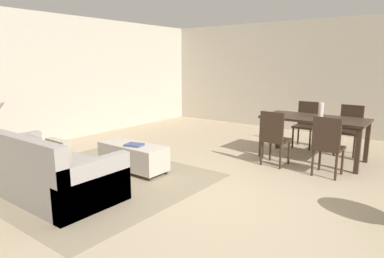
{
  "coord_description": "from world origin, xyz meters",
  "views": [
    {
      "loc": [
        2.18,
        -3.3,
        1.71
      ],
      "look_at": [
        -0.96,
        0.87,
        0.66
      ],
      "focal_mm": 31.29,
      "sensor_mm": 36.0,
      "label": 1
    }
  ],
  "objects_px": {
    "ottoman_table": "(133,156)",
    "dining_chair_near_left": "(274,135)",
    "couch": "(43,172)",
    "dining_chair_near_right": "(328,143)",
    "dining_chair_far_right": "(350,127)",
    "vase_centerpiece": "(321,110)",
    "side_table": "(0,143)",
    "dining_chair_far_left": "(306,122)",
    "dining_table": "(314,122)",
    "book_on_ottoman": "(134,145)"
  },
  "relations": [
    {
      "from": "ottoman_table",
      "to": "dining_chair_near_left",
      "type": "bearing_deg",
      "value": 43.68
    },
    {
      "from": "couch",
      "to": "dining_chair_near_right",
      "type": "distance_m",
      "value": 4.05
    },
    {
      "from": "dining_chair_far_right",
      "to": "vase_centerpiece",
      "type": "height_order",
      "value": "vase_centerpiece"
    },
    {
      "from": "couch",
      "to": "side_table",
      "type": "xyz_separation_m",
      "value": [
        -1.39,
        0.1,
        0.16
      ]
    },
    {
      "from": "couch",
      "to": "side_table",
      "type": "height_order",
      "value": "couch"
    },
    {
      "from": "couch",
      "to": "dining_chair_near_right",
      "type": "bearing_deg",
      "value": 45.95
    },
    {
      "from": "dining_chair_far_left",
      "to": "dining_chair_far_right",
      "type": "xyz_separation_m",
      "value": [
        0.83,
        -0.06,
        0.0
      ]
    },
    {
      "from": "dining_table",
      "to": "dining_chair_far_right",
      "type": "relative_size",
      "value": 1.87
    },
    {
      "from": "ottoman_table",
      "to": "dining_table",
      "type": "relative_size",
      "value": 0.67
    },
    {
      "from": "ottoman_table",
      "to": "dining_chair_near_left",
      "type": "height_order",
      "value": "dining_chair_near_left"
    },
    {
      "from": "dining_table",
      "to": "book_on_ottoman",
      "type": "height_order",
      "value": "dining_table"
    },
    {
      "from": "dining_table",
      "to": "dining_chair_far_left",
      "type": "xyz_separation_m",
      "value": [
        -0.41,
        0.84,
        -0.15
      ]
    },
    {
      "from": "ottoman_table",
      "to": "dining_chair_far_right",
      "type": "bearing_deg",
      "value": 51.58
    },
    {
      "from": "dining_chair_near_right",
      "to": "book_on_ottoman",
      "type": "xyz_separation_m",
      "value": [
        -2.43,
        -1.61,
        -0.07
      ]
    },
    {
      "from": "side_table",
      "to": "dining_chair_near_left",
      "type": "bearing_deg",
      "value": 40.26
    },
    {
      "from": "couch",
      "to": "book_on_ottoman",
      "type": "xyz_separation_m",
      "value": [
        0.38,
        1.29,
        0.16
      ]
    },
    {
      "from": "side_table",
      "to": "dining_chair_near_left",
      "type": "height_order",
      "value": "dining_chair_near_left"
    },
    {
      "from": "dining_chair_near_right",
      "to": "dining_chair_far_right",
      "type": "bearing_deg",
      "value": 91.25
    },
    {
      "from": "dining_chair_near_left",
      "to": "couch",
      "type": "bearing_deg",
      "value": -123.65
    },
    {
      "from": "dining_chair_near_right",
      "to": "dining_chair_near_left",
      "type": "bearing_deg",
      "value": 178.27
    },
    {
      "from": "couch",
      "to": "side_table",
      "type": "bearing_deg",
      "value": 175.99
    },
    {
      "from": "dining_table",
      "to": "dining_chair_far_left",
      "type": "relative_size",
      "value": 1.87
    },
    {
      "from": "dining_table",
      "to": "dining_chair_far_left",
      "type": "bearing_deg",
      "value": 115.96
    },
    {
      "from": "dining_chair_far_left",
      "to": "dining_table",
      "type": "bearing_deg",
      "value": -64.04
    },
    {
      "from": "dining_chair_far_right",
      "to": "book_on_ottoman",
      "type": "distance_m",
      "value": 3.99
    },
    {
      "from": "dining_chair_far_right",
      "to": "dining_chair_far_left",
      "type": "bearing_deg",
      "value": 175.65
    },
    {
      "from": "ottoman_table",
      "to": "dining_chair_far_right",
      "type": "xyz_separation_m",
      "value": [
        2.49,
        3.14,
        0.27
      ]
    },
    {
      "from": "dining_table",
      "to": "dining_chair_far_left",
      "type": "height_order",
      "value": "dining_chair_far_left"
    },
    {
      "from": "dining_chair_near_left",
      "to": "dining_chair_near_right",
      "type": "height_order",
      "value": "same"
    },
    {
      "from": "side_table",
      "to": "dining_table",
      "type": "bearing_deg",
      "value": 43.89
    },
    {
      "from": "dining_chair_near_right",
      "to": "dining_chair_far_left",
      "type": "height_order",
      "value": "same"
    },
    {
      "from": "book_on_ottoman",
      "to": "side_table",
      "type": "bearing_deg",
      "value": -146.07
    },
    {
      "from": "dining_table",
      "to": "dining_chair_near_left",
      "type": "distance_m",
      "value": 0.88
    },
    {
      "from": "couch",
      "to": "dining_chair_near_right",
      "type": "relative_size",
      "value": 2.37
    },
    {
      "from": "vase_centerpiece",
      "to": "book_on_ottoman",
      "type": "relative_size",
      "value": 0.99
    },
    {
      "from": "couch",
      "to": "dining_table",
      "type": "xyz_separation_m",
      "value": [
        2.35,
        3.7,
        0.38
      ]
    },
    {
      "from": "dining_chair_near_right",
      "to": "dining_chair_far_right",
      "type": "height_order",
      "value": "same"
    },
    {
      "from": "vase_centerpiece",
      "to": "couch",
      "type": "bearing_deg",
      "value": -123.15
    },
    {
      "from": "couch",
      "to": "dining_chair_near_right",
      "type": "xyz_separation_m",
      "value": [
        2.81,
        2.9,
        0.23
      ]
    },
    {
      "from": "dining_chair_near_right",
      "to": "dining_chair_far_left",
      "type": "xyz_separation_m",
      "value": [
        -0.86,
        1.64,
        0.0
      ]
    },
    {
      "from": "dining_chair_far_left",
      "to": "dining_chair_far_right",
      "type": "distance_m",
      "value": 0.83
    },
    {
      "from": "dining_table",
      "to": "book_on_ottoman",
      "type": "relative_size",
      "value": 6.62
    },
    {
      "from": "dining_table",
      "to": "book_on_ottoman",
      "type": "distance_m",
      "value": 3.12
    },
    {
      "from": "couch",
      "to": "dining_chair_near_left",
      "type": "relative_size",
      "value": 2.37
    },
    {
      "from": "dining_chair_far_right",
      "to": "side_table",
      "type": "bearing_deg",
      "value": -133.58
    },
    {
      "from": "side_table",
      "to": "dining_chair_near_left",
      "type": "distance_m",
      "value": 4.38
    },
    {
      "from": "couch",
      "to": "ottoman_table",
      "type": "height_order",
      "value": "couch"
    },
    {
      "from": "ottoman_table",
      "to": "dining_chair_far_left",
      "type": "xyz_separation_m",
      "value": [
        1.66,
        3.2,
        0.27
      ]
    },
    {
      "from": "couch",
      "to": "dining_table",
      "type": "height_order",
      "value": "couch"
    },
    {
      "from": "ottoman_table",
      "to": "dining_chair_far_left",
      "type": "relative_size",
      "value": 1.26
    }
  ]
}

